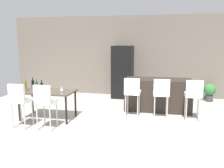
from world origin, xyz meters
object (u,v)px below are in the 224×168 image
Objects in this scene: wine_bottle_far at (42,87)px; dining_chair_near at (20,99)px; bar_chair_left at (132,91)px; wine_bottle_inner at (37,86)px; dining_chair_far at (45,100)px; wine_bottle_end at (33,84)px; refrigerator at (123,72)px; wine_glass_left at (62,89)px; bar_chair_middle at (161,92)px; bar_chair_right at (194,94)px; potted_plant at (210,91)px; wine_bottle_corner at (26,86)px; dining_table at (48,94)px; kitchen_island at (158,95)px.

dining_chair_near is at bearing -117.18° from wine_bottle_far.
wine_bottle_inner is at bearing -167.24° from bar_chair_left.
dining_chair_far reaches higher than wine_bottle_end.
refrigerator reaches higher than wine_bottle_end.
wine_glass_left is at bearing 66.85° from dining_chair_far.
dining_chair_far is 1.26m from wine_bottle_end.
bar_chair_middle is 0.79m from bar_chair_right.
dining_chair_near is 1.77× the size of potted_plant.
dining_chair_far is at bearing -36.68° from wine_bottle_corner.
dining_table is (-2.86, -0.59, -0.03)m from bar_chair_middle.
dining_chair_far is at bearing -158.24° from bar_chair_right.
bar_chair_middle is 3.82× the size of wine_bottle_inner.
wine_bottle_end is (-2.64, -0.39, 0.16)m from bar_chair_left.
dining_table is at bearing 79.52° from wine_bottle_far.
bar_chair_middle is 2.51m from wine_glass_left.
bar_chair_middle reaches higher than kitchen_island.
kitchen_island is at bearing 40.53° from dining_chair_far.
dining_chair_far reaches higher than wine_glass_left.
potted_plant is at bearing 26.95° from wine_bottle_end.
dining_chair_near is at bearing -145.65° from kitchen_island.
refrigerator is (1.83, 2.70, 0.07)m from wine_bottle_inner.
wine_bottle_far reaches higher than bar_chair_middle.
bar_chair_right is at bearing 5.37° from wine_bottle_end.
bar_chair_middle is 3.55× the size of wine_bottle_end.
kitchen_island is 3.10m from dining_table.
wine_bottle_inner reaches higher than kitchen_island.
bar_chair_right is 3.71m from dining_table.
bar_chair_middle is 1.00× the size of bar_chair_right.
wine_bottle_corner is 0.52× the size of potted_plant.
wine_bottle_end is at bearing -160.49° from kitchen_island.
bar_chair_left is 6.03× the size of wine_glass_left.
wine_bottle_far reaches higher than wine_glass_left.
bar_chair_right is 6.03× the size of wine_glass_left.
bar_chair_middle is 3.41m from wine_bottle_end.
dining_chair_near is at bearing -70.03° from wine_bottle_corner.
bar_chair_right and dining_chair_far have the same top height.
wine_glass_left is (0.51, -0.27, 0.20)m from dining_table.
dining_chair_near is 5.93m from potted_plant.
bar_chair_middle is at bearing 22.83° from dining_chair_near.
wine_bottle_far is 0.17× the size of refrigerator.
wine_bottle_inner is 0.46× the size of potted_plant.
kitchen_island is 3.18× the size of potted_plant.
wine_glass_left is at bearing -24.69° from wine_bottle_end.
bar_chair_right reaches higher than potted_plant.
kitchen_island is 3.52m from wine_bottle_end.
wine_bottle_inner is at bearing 159.31° from wine_glass_left.
kitchen_island is at bearing 138.67° from bar_chair_right.
wine_bottle_inner is at bearing -38.64° from wine_bottle_end.
dining_chair_far is 3.82× the size of wine_bottle_inner.
dining_chair_far is at bearing -109.15° from refrigerator.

